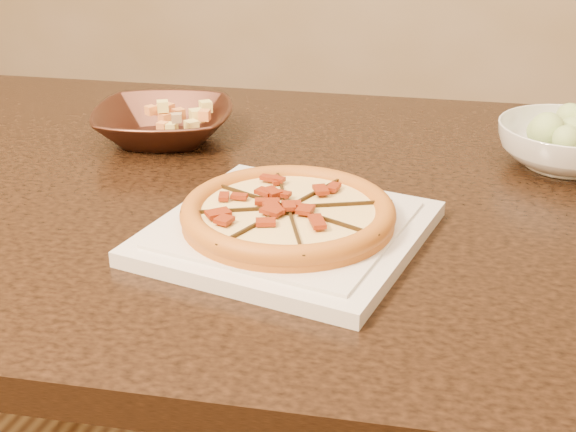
# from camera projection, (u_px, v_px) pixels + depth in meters

# --- Properties ---
(dining_table) EXTENTS (1.50, 1.06, 0.75)m
(dining_table) POSITION_uv_depth(u_px,v_px,m) (265.00, 253.00, 1.11)
(dining_table) COLOR black
(dining_table) RESTS_ON floor
(plate) EXTENTS (0.33, 0.33, 0.02)m
(plate) POSITION_uv_depth(u_px,v_px,m) (288.00, 231.00, 0.92)
(plate) COLOR silver
(plate) RESTS_ON dining_table
(pizza) EXTENTS (0.25, 0.25, 0.03)m
(pizza) POSITION_uv_depth(u_px,v_px,m) (288.00, 213.00, 0.91)
(pizza) COLOR #B45D1F
(pizza) RESTS_ON plate
(bronze_bowl) EXTENTS (0.26, 0.26, 0.05)m
(bronze_bowl) POSITION_uv_depth(u_px,v_px,m) (164.00, 124.00, 1.22)
(bronze_bowl) COLOR #4C2A1E
(bronze_bowl) RESTS_ON dining_table
(mixed_dish) EXTENTS (0.08, 0.11, 0.03)m
(mixed_dish) POSITION_uv_depth(u_px,v_px,m) (161.00, 99.00, 1.21)
(mixed_dish) COLOR tan
(mixed_dish) RESTS_ON bronze_bowl
(salad_bowl) EXTENTS (0.21, 0.21, 0.06)m
(salad_bowl) POSITION_uv_depth(u_px,v_px,m) (567.00, 145.00, 1.12)
(salad_bowl) COLOR white
(salad_bowl) RESTS_ON dining_table
(salad) EXTENTS (0.11, 0.10, 0.04)m
(salad) POSITION_uv_depth(u_px,v_px,m) (572.00, 112.00, 1.10)
(salad) COLOR #C7DB8A
(salad) RESTS_ON salad_bowl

